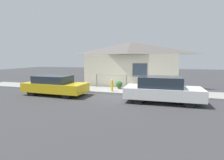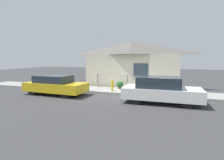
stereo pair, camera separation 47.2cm
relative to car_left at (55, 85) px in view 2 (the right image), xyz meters
The scene contains 8 objects.
ground_plane 4.26m from the car_left, 17.72° to the left, with size 60.00×60.00×0.00m, color #38383A.
sidewalk 4.67m from the car_left, 30.00° to the left, with size 24.00×2.07×0.11m.
house 6.55m from the car_left, 49.03° to the left, with size 7.76×2.23×3.67m.
fence 5.14m from the car_left, 38.58° to the left, with size 4.90×0.10×1.00m.
car_left is the anchor object (origin of this frame).
car_right 6.61m from the car_left, ahead, with size 4.03×1.80×1.38m.
fire_hydrant 3.75m from the car_left, 27.22° to the left, with size 0.34×0.15×0.82m.
potted_plant_near_hydrant 4.52m from the car_left, 37.99° to the left, with size 0.48×0.48×0.57m.
Camera 2 is at (3.08, -10.69, 2.35)m, focal length 28.00 mm.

